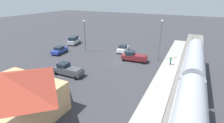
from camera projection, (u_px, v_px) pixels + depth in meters
ground_plane at (121, 61)px, 35.98m from camera, size 200.00×200.00×0.00m
railway_track at (191, 73)px, 30.17m from camera, size 4.80×70.00×0.30m
platform at (168, 69)px, 31.80m from camera, size 3.20×46.00×0.30m
passenger_train at (191, 89)px, 19.66m from camera, size 2.93×33.93×4.98m
station_building at (8, 96)px, 18.24m from camera, size 10.59×9.58×5.60m
pedestrian_on_platform at (171, 60)px, 32.89m from camera, size 0.36×0.36×1.71m
pickup_charcoal at (68, 70)px, 29.27m from camera, size 5.43×2.54×2.14m
pickup_maroon at (134, 57)px, 35.51m from camera, size 5.53×2.80×2.14m
sedan_blue at (59, 50)px, 40.32m from camera, size 2.46×4.71×1.74m
sedan_white at (123, 48)px, 41.48m from camera, size 2.22×4.64×1.74m
suv_silver at (74, 40)px, 47.96m from camera, size 3.10×5.23×2.22m
light_pole_near_platform at (161, 36)px, 34.21m from camera, size 0.44×0.44×8.71m
light_pole_lot_center at (85, 32)px, 39.90m from camera, size 0.44×0.44×7.83m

